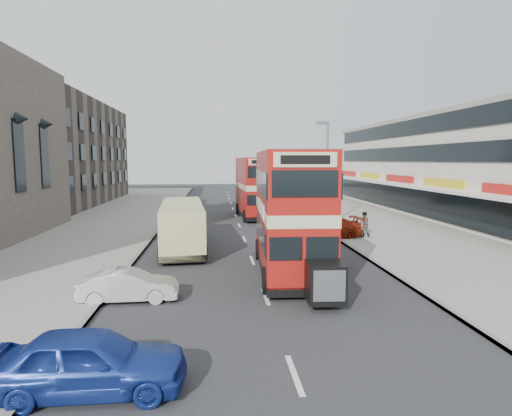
# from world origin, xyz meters

# --- Properties ---
(ground) EXTENTS (160.00, 160.00, 0.00)m
(ground) POSITION_xyz_m (0.00, 0.00, 0.00)
(ground) COLOR #28282B
(ground) RESTS_ON ground
(road_surface) EXTENTS (12.00, 90.00, 0.01)m
(road_surface) POSITION_xyz_m (0.00, 20.00, 0.01)
(road_surface) COLOR #28282B
(road_surface) RESTS_ON ground
(pavement_right) EXTENTS (12.00, 90.00, 0.15)m
(pavement_right) POSITION_xyz_m (12.00, 20.00, 0.07)
(pavement_right) COLOR gray
(pavement_right) RESTS_ON ground
(pavement_left) EXTENTS (12.00, 90.00, 0.15)m
(pavement_left) POSITION_xyz_m (-12.00, 20.00, 0.07)
(pavement_left) COLOR gray
(pavement_left) RESTS_ON ground
(kerb_left) EXTENTS (0.20, 90.00, 0.16)m
(kerb_left) POSITION_xyz_m (-6.10, 20.00, 0.07)
(kerb_left) COLOR gray
(kerb_left) RESTS_ON ground
(kerb_right) EXTENTS (0.20, 90.00, 0.16)m
(kerb_right) POSITION_xyz_m (6.10, 20.00, 0.07)
(kerb_right) COLOR gray
(kerb_right) RESTS_ON ground
(brick_terrace) EXTENTS (14.00, 28.00, 12.00)m
(brick_terrace) POSITION_xyz_m (-22.00, 38.00, 6.00)
(brick_terrace) COLOR #66594C
(brick_terrace) RESTS_ON ground
(commercial_row) EXTENTS (9.90, 46.20, 9.30)m
(commercial_row) POSITION_xyz_m (19.95, 22.00, 4.70)
(commercial_row) COLOR beige
(commercial_row) RESTS_ON ground
(street_lamp) EXTENTS (1.00, 0.20, 8.12)m
(street_lamp) POSITION_xyz_m (6.52, 18.00, 4.78)
(street_lamp) COLOR slate
(street_lamp) RESTS_ON ground
(bus_main) EXTENTS (3.16, 10.00, 5.44)m
(bus_main) POSITION_xyz_m (1.54, 5.41, 2.87)
(bus_main) COLOR black
(bus_main) RESTS_ON ground
(bus_second) EXTENTS (3.09, 9.63, 5.28)m
(bus_second) POSITION_xyz_m (1.71, 24.87, 2.78)
(bus_second) COLOR black
(bus_second) RESTS_ON ground
(coach) EXTENTS (3.06, 9.51, 2.48)m
(coach) POSITION_xyz_m (-3.87, 11.63, 1.46)
(coach) COLOR black
(coach) RESTS_ON ground
(car_left_near) EXTENTS (4.34, 1.76, 1.48)m
(car_left_near) POSITION_xyz_m (-4.75, -4.34, 0.74)
(car_left_near) COLOR navy
(car_left_near) RESTS_ON ground
(car_left_front) EXTENTS (3.65, 1.37, 1.19)m
(car_left_front) POSITION_xyz_m (-5.12, 2.00, 0.60)
(car_left_front) COLOR beige
(car_left_front) RESTS_ON ground
(car_right_a) EXTENTS (5.33, 2.64, 1.49)m
(car_right_a) POSITION_xyz_m (5.21, 13.53, 0.74)
(car_right_a) COLOR maroon
(car_right_a) RESTS_ON ground
(car_right_b) EXTENTS (4.77, 2.56, 1.27)m
(car_right_b) POSITION_xyz_m (4.84, 22.40, 0.64)
(car_right_b) COLOR orange
(car_right_b) RESTS_ON ground
(car_right_c) EXTENTS (4.46, 1.92, 1.50)m
(car_right_c) POSITION_xyz_m (5.34, 34.09, 0.75)
(car_right_c) COLOR #5383A7
(car_right_c) RESTS_ON ground
(pedestrian_near) EXTENTS (0.66, 0.47, 1.69)m
(pedestrian_near) POSITION_xyz_m (7.93, 13.39, 1.00)
(pedestrian_near) COLOR gray
(pedestrian_near) RESTS_ON pavement_right
(pedestrian_far) EXTENTS (1.02, 0.58, 1.65)m
(pedestrian_far) POSITION_xyz_m (8.76, 31.70, 0.97)
(pedestrian_far) COLOR gray
(pedestrian_far) RESTS_ON pavement_right
(cyclist) EXTENTS (0.73, 1.66, 2.04)m
(cyclist) POSITION_xyz_m (4.66, 20.71, 0.70)
(cyclist) COLOR gray
(cyclist) RESTS_ON ground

